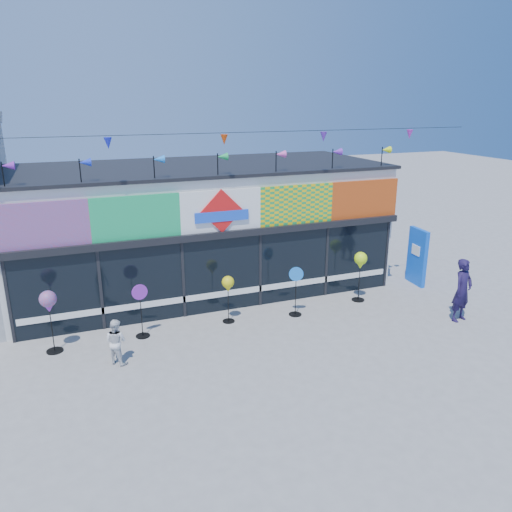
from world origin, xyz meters
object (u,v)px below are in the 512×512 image
blue_sign (417,257)px  spinner_3 (296,290)px  spinner_1 (141,309)px  adult_man (462,290)px  child (116,341)px  spinner_0 (48,303)px  spinner_4 (360,262)px  spinner_2 (228,285)px

blue_sign → spinner_3: (-5.04, -0.91, -0.19)m
spinner_1 → adult_man: (8.77, -2.25, 0.13)m
spinner_3 → child: bearing=-169.3°
blue_sign → spinner_0: blue_sign is taller
spinner_1 → spinner_4: bearing=0.7°
blue_sign → spinner_1: blue_sign is taller
blue_sign → spinner_3: bearing=-165.1°
adult_man → child: 9.63m
adult_man → spinner_2: bearing=144.9°
spinner_1 → adult_man: adult_man is taller
spinner_2 → spinner_0: bearing=-178.7°
spinner_0 → blue_sign: bearing=3.6°
spinner_0 → adult_man: 11.23m
spinner_4 → blue_sign: bearing=12.8°
spinner_3 → child: size_ratio=1.31×
spinner_3 → adult_man: (4.30, -2.05, 0.13)m
blue_sign → spinner_0: 11.78m
spinner_2 → spinner_3: size_ratio=0.93×
spinner_2 → adult_man: size_ratio=0.75×
spinner_3 → blue_sign: bearing=10.2°
spinner_1 → spinner_2: bearing=1.4°
spinner_0 → spinner_2: (4.71, 0.10, -0.21)m
blue_sign → spinner_3: size_ratio=1.30×
spinner_1 → spinner_2: size_ratio=1.07×
spinner_1 → spinner_3: spinner_3 is taller
spinner_1 → adult_man: size_ratio=0.81×
adult_man → blue_sign: bearing=60.9°
spinner_0 → spinner_4: spinner_0 is taller
adult_man → child: bearing=158.8°
spinner_2 → spinner_3: 2.05m
spinner_2 → adult_man: bearing=-20.2°
blue_sign → child: size_ratio=1.71×
adult_man → child: size_ratio=1.62×
adult_man → spinner_4: bearing=114.6°
spinner_0 → spinner_4: size_ratio=1.03×
spinner_1 → spinner_3: 4.48m
blue_sign → spinner_4: bearing=-162.4°
blue_sign → adult_man: 3.04m
spinner_3 → spinner_1: bearing=177.3°
blue_sign → adult_man: blue_sign is taller
spinner_4 → adult_man: bearing=-50.4°
spinner_1 → spinner_2: (2.47, 0.06, 0.32)m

